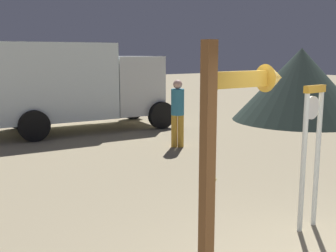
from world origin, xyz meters
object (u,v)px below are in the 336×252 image
(arrow_sign, at_px, (232,144))
(dome_tent, at_px, (300,85))
(box_truck_near, at_px, (67,83))
(person_distant, at_px, (178,110))
(standing_clock, at_px, (311,144))

(arrow_sign, xyz_separation_m, dome_tent, (10.28, 7.33, -0.36))
(arrow_sign, xyz_separation_m, box_truck_near, (2.35, 10.19, -0.15))
(person_distant, xyz_separation_m, box_truck_near, (-1.53, 3.96, 0.54))
(person_distant, bearing_deg, arrow_sign, -121.91)
(arrow_sign, bearing_deg, standing_clock, 21.55)
(standing_clock, relative_size, arrow_sign, 0.79)
(person_distant, bearing_deg, box_truck_near, 111.10)
(standing_clock, xyz_separation_m, arrow_sign, (-2.39, -0.94, 0.47))
(standing_clock, xyz_separation_m, dome_tent, (7.89, 6.39, 0.12))
(arrow_sign, bearing_deg, person_distant, 58.09)
(arrow_sign, bearing_deg, box_truck_near, 77.00)
(arrow_sign, height_order, box_truck_near, box_truck_near)
(standing_clock, height_order, dome_tent, dome_tent)
(box_truck_near, bearing_deg, standing_clock, -89.77)
(standing_clock, height_order, arrow_sign, arrow_sign)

